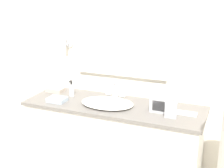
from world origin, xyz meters
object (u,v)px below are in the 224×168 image
soap_bottle (72,90)px  picture_frame (171,110)px  sink_basin (107,103)px  appliance_box (162,103)px

soap_bottle → picture_frame: soap_bottle is taller
sink_basin → appliance_box: 0.52m
soap_bottle → picture_frame: 1.07m
picture_frame → soap_bottle: bearing=169.9°
soap_bottle → picture_frame: (1.05, -0.19, 0.01)m
sink_basin → picture_frame: bearing=-9.5°
appliance_box → picture_frame: picture_frame is taller
picture_frame → sink_basin: bearing=170.5°
appliance_box → soap_bottle: bearing=177.3°
sink_basin → picture_frame: 0.63m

